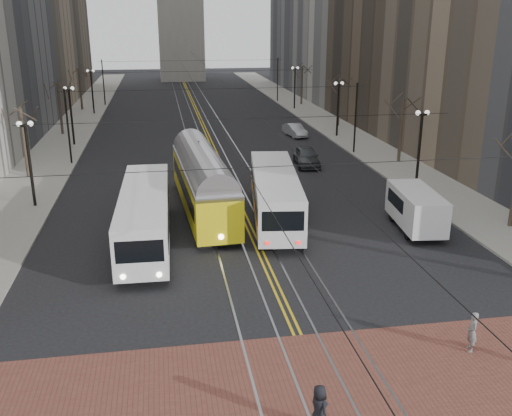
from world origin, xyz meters
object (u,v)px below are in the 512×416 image
object	(u,v)px
pedestrian_b	(472,332)
sedan_grey	(306,156)
sedan_silver	(295,130)
streetcar	(203,188)
cargo_van	(416,211)
transit_bus	(145,218)
rear_bus	(275,197)
pedestrian_a	(319,408)

from	to	relation	value
pedestrian_b	sedan_grey	bearing A→B (deg)	-169.24
sedan_silver	streetcar	bearing A→B (deg)	-126.16
cargo_van	sedan_silver	distance (m)	29.43
sedan_silver	sedan_grey	bearing A→B (deg)	-108.74
streetcar	pedestrian_b	world-z (taller)	streetcar
transit_bus	rear_bus	world-z (taller)	rear_bus
transit_bus	cargo_van	bearing A→B (deg)	-0.33
transit_bus	streetcar	xyz separation A→B (m)	(3.65, 5.11, 0.12)
cargo_van	pedestrian_a	world-z (taller)	cargo_van
pedestrian_a	cargo_van	bearing A→B (deg)	-50.82
rear_bus	sedan_silver	bearing A→B (deg)	81.44
rear_bus	transit_bus	bearing A→B (deg)	-154.30
transit_bus	pedestrian_a	distance (m)	17.50
cargo_van	pedestrian_b	world-z (taller)	cargo_van
streetcar	pedestrian_b	xyz separation A→B (m)	(8.78, -18.38, -0.85)
rear_bus	pedestrian_a	xyz separation A→B (m)	(-2.47, -19.24, -0.77)
sedan_grey	pedestrian_a	distance (m)	33.70
sedan_silver	rear_bus	bearing A→B (deg)	-115.75
transit_bus	sedan_grey	world-z (taller)	transit_bus
sedan_grey	pedestrian_a	world-z (taller)	sedan_grey
sedan_grey	pedestrian_a	bearing A→B (deg)	-98.54
cargo_van	rear_bus	bearing A→B (deg)	164.95
streetcar	pedestrian_b	bearing A→B (deg)	-67.67
transit_bus	rear_bus	xyz separation A→B (m)	(7.95, 2.64, 0.01)
rear_bus	cargo_van	size ratio (longest dim) A/B	2.17
pedestrian_a	pedestrian_b	size ratio (longest dim) A/B	0.97
streetcar	rear_bus	size ratio (longest dim) A/B	1.18
cargo_van	pedestrian_b	bearing A→B (deg)	-99.30
cargo_van	sedan_silver	bearing A→B (deg)	96.96
rear_bus	cargo_van	bearing A→B (deg)	-13.72
rear_bus	sedan_grey	xyz separation A→B (m)	(5.50, 13.50, -0.75)
pedestrian_a	pedestrian_b	distance (m)	7.71
cargo_van	sedan_grey	bearing A→B (deg)	104.58
transit_bus	rear_bus	size ratio (longest dim) A/B	1.03
transit_bus	streetcar	bearing A→B (deg)	55.74
streetcar	transit_bus	bearing A→B (deg)	-128.72
streetcar	sedan_grey	size ratio (longest dim) A/B	2.97
rear_bus	sedan_silver	size ratio (longest dim) A/B	2.94
streetcar	sedan_grey	bearing A→B (deg)	45.18
streetcar	cargo_van	bearing A→B (deg)	-27.51
rear_bus	pedestrian_a	distance (m)	19.41
pedestrian_a	sedan_grey	bearing A→B (deg)	-31.57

